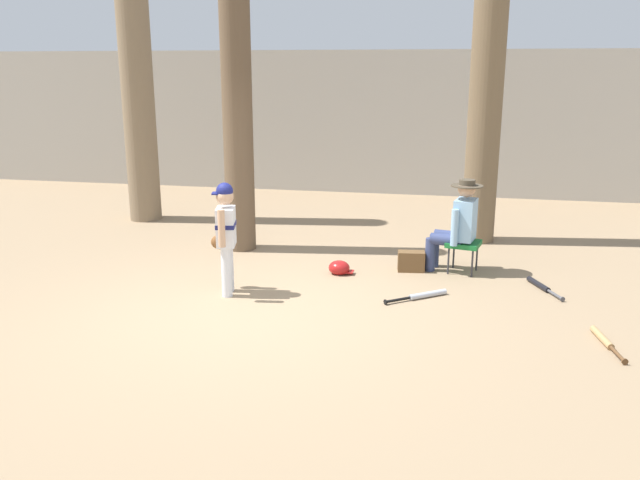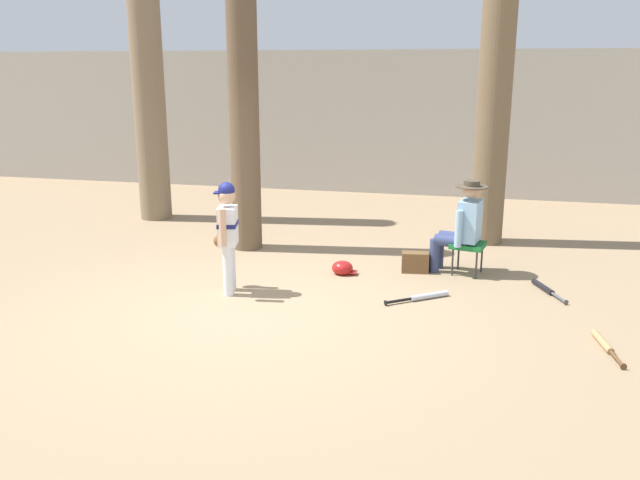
{
  "view_description": "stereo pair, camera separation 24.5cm",
  "coord_description": "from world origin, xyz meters",
  "px_view_note": "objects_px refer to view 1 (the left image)",
  "views": [
    {
      "loc": [
        2.07,
        -6.3,
        2.55
      ],
      "look_at": [
        0.69,
        0.38,
        0.75
      ],
      "focal_mm": 36.86,
      "sensor_mm": 36.0,
      "label": 1
    },
    {
      "loc": [
        2.31,
        -6.24,
        2.55
      ],
      "look_at": [
        0.69,
        0.38,
        0.75
      ],
      "focal_mm": 36.86,
      "sensor_mm": 36.0,
      "label": 2
    }
  ],
  "objects_px": {
    "bat_black_composite": "(541,286)",
    "tree_near_player": "(237,111)",
    "tree_far_left": "(134,44)",
    "tree_behind_spectator": "(485,106)",
    "folding_stool": "(464,245)",
    "seated_spectator": "(457,223)",
    "batting_helmet_red": "(339,268)",
    "handbag_beside_stool": "(411,261)",
    "bat_aluminum_silver": "(423,295)",
    "bat_wood_tan": "(604,340)",
    "young_ballplayer": "(225,231)"
  },
  "relations": [
    {
      "from": "young_ballplayer",
      "to": "batting_helmet_red",
      "type": "bearing_deg",
      "value": 40.78
    },
    {
      "from": "folding_stool",
      "to": "tree_near_player",
      "type": "bearing_deg",
      "value": 170.53
    },
    {
      "from": "seated_spectator",
      "to": "bat_aluminum_silver",
      "type": "distance_m",
      "value": 1.31
    },
    {
      "from": "bat_black_composite",
      "to": "tree_behind_spectator",
      "type": "bearing_deg",
      "value": 107.73
    },
    {
      "from": "handbag_beside_stool",
      "to": "folding_stool",
      "type": "bearing_deg",
      "value": 7.28
    },
    {
      "from": "tree_behind_spectator",
      "to": "bat_black_composite",
      "type": "height_order",
      "value": "tree_behind_spectator"
    },
    {
      "from": "tree_behind_spectator",
      "to": "bat_wood_tan",
      "type": "distance_m",
      "value": 4.34
    },
    {
      "from": "tree_behind_spectator",
      "to": "batting_helmet_red",
      "type": "bearing_deg",
      "value": -130.38
    },
    {
      "from": "folding_stool",
      "to": "tree_behind_spectator",
      "type": "bearing_deg",
      "value": 82.32
    },
    {
      "from": "tree_behind_spectator",
      "to": "seated_spectator",
      "type": "relative_size",
      "value": 3.88
    },
    {
      "from": "tree_near_player",
      "to": "bat_black_composite",
      "type": "xyz_separation_m",
      "value": [
        4.05,
        -1.0,
        -1.93
      ]
    },
    {
      "from": "bat_aluminum_silver",
      "to": "bat_black_composite",
      "type": "bearing_deg",
      "value": 24.49
    },
    {
      "from": "folding_stool",
      "to": "tree_far_left",
      "type": "bearing_deg",
      "value": 159.43
    },
    {
      "from": "bat_aluminum_silver",
      "to": "seated_spectator",
      "type": "bearing_deg",
      "value": 72.84
    },
    {
      "from": "tree_behind_spectator",
      "to": "bat_wood_tan",
      "type": "bearing_deg",
      "value": -73.56
    },
    {
      "from": "tree_near_player",
      "to": "batting_helmet_red",
      "type": "xyz_separation_m",
      "value": [
        1.6,
        -0.91,
        -1.89
      ]
    },
    {
      "from": "tree_behind_spectator",
      "to": "batting_helmet_red",
      "type": "relative_size",
      "value": 14.56
    },
    {
      "from": "tree_far_left",
      "to": "batting_helmet_red",
      "type": "distance_m",
      "value": 5.33
    },
    {
      "from": "young_ballplayer",
      "to": "tree_far_left",
      "type": "height_order",
      "value": "tree_far_left"
    },
    {
      "from": "tree_behind_spectator",
      "to": "bat_black_composite",
      "type": "bearing_deg",
      "value": -72.27
    },
    {
      "from": "seated_spectator",
      "to": "bat_wood_tan",
      "type": "height_order",
      "value": "seated_spectator"
    },
    {
      "from": "folding_stool",
      "to": "batting_helmet_red",
      "type": "bearing_deg",
      "value": -165.85
    },
    {
      "from": "bat_aluminum_silver",
      "to": "handbag_beside_stool",
      "type": "bearing_deg",
      "value": 101.72
    },
    {
      "from": "bat_aluminum_silver",
      "to": "batting_helmet_red",
      "type": "height_order",
      "value": "batting_helmet_red"
    },
    {
      "from": "tree_behind_spectator",
      "to": "handbag_beside_stool",
      "type": "bearing_deg",
      "value": -116.36
    },
    {
      "from": "seated_spectator",
      "to": "tree_far_left",
      "type": "height_order",
      "value": "tree_far_left"
    },
    {
      "from": "tree_far_left",
      "to": "bat_black_composite",
      "type": "relative_size",
      "value": 9.01
    },
    {
      "from": "bat_black_composite",
      "to": "tree_near_player",
      "type": "bearing_deg",
      "value": 166.19
    },
    {
      "from": "tree_near_player",
      "to": "handbag_beside_stool",
      "type": "relative_size",
      "value": 13.71
    },
    {
      "from": "folding_stool",
      "to": "bat_black_composite",
      "type": "distance_m",
      "value": 1.08
    },
    {
      "from": "tree_near_player",
      "to": "bat_wood_tan",
      "type": "relative_size",
      "value": 6.04
    },
    {
      "from": "young_ballplayer",
      "to": "bat_wood_tan",
      "type": "bearing_deg",
      "value": -9.16
    },
    {
      "from": "seated_spectator",
      "to": "bat_black_composite",
      "type": "height_order",
      "value": "seated_spectator"
    },
    {
      "from": "tree_behind_spectator",
      "to": "young_ballplayer",
      "type": "distance_m",
      "value": 4.4
    },
    {
      "from": "folding_stool",
      "to": "tree_far_left",
      "type": "xyz_separation_m",
      "value": [
        -5.35,
        2.01,
        2.55
      ]
    },
    {
      "from": "folding_stool",
      "to": "bat_black_composite",
      "type": "height_order",
      "value": "folding_stool"
    },
    {
      "from": "young_ballplayer",
      "to": "tree_near_player",
      "type": "bearing_deg",
      "value": 103.48
    },
    {
      "from": "tree_near_player",
      "to": "folding_stool",
      "type": "height_order",
      "value": "tree_near_player"
    },
    {
      "from": "tree_near_player",
      "to": "handbag_beside_stool",
      "type": "xyz_separation_m",
      "value": [
        2.49,
        -0.61,
        -1.84
      ]
    },
    {
      "from": "young_ballplayer",
      "to": "seated_spectator",
      "type": "distance_m",
      "value": 2.94
    },
    {
      "from": "handbag_beside_stool",
      "to": "bat_aluminum_silver",
      "type": "bearing_deg",
      "value": -78.28
    },
    {
      "from": "tree_far_left",
      "to": "bat_black_composite",
      "type": "height_order",
      "value": "tree_far_left"
    },
    {
      "from": "tree_behind_spectator",
      "to": "folding_stool",
      "type": "height_order",
      "value": "tree_behind_spectator"
    },
    {
      "from": "seated_spectator",
      "to": "tree_far_left",
      "type": "xyz_separation_m",
      "value": [
        -5.26,
        1.99,
        2.28
      ]
    },
    {
      "from": "tree_near_player",
      "to": "tree_behind_spectator",
      "type": "distance_m",
      "value": 3.56
    },
    {
      "from": "seated_spectator",
      "to": "handbag_beside_stool",
      "type": "xyz_separation_m",
      "value": [
        -0.55,
        -0.1,
        -0.51
      ]
    },
    {
      "from": "handbag_beside_stool",
      "to": "bat_aluminum_silver",
      "type": "xyz_separation_m",
      "value": [
        0.21,
        -1.01,
        -0.1
      ]
    },
    {
      "from": "young_ballplayer",
      "to": "batting_helmet_red",
      "type": "xyz_separation_m",
      "value": [
        1.15,
        0.99,
        -0.66
      ]
    },
    {
      "from": "seated_spectator",
      "to": "bat_aluminum_silver",
      "type": "relative_size",
      "value": 1.75
    },
    {
      "from": "handbag_beside_stool",
      "to": "tree_far_left",
      "type": "distance_m",
      "value": 5.85
    }
  ]
}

